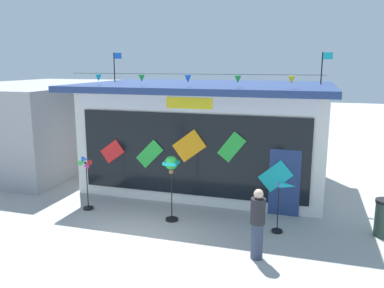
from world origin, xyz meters
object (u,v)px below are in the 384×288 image
(person_mid_plaza, at_px, (258,224))
(wind_spinner_far_left, at_px, (86,175))
(wind_spinner_left, at_px, (171,169))
(wind_spinner_center_left, at_px, (284,198))
(kite_shop_building, at_px, (209,134))
(trash_bin, at_px, (384,218))

(person_mid_plaza, bearing_deg, wind_spinner_far_left, 126.47)
(wind_spinner_far_left, xyz_separation_m, person_mid_plaza, (5.44, -1.60, -0.25))
(wind_spinner_left, relative_size, wind_spinner_center_left, 1.34)
(wind_spinner_left, bearing_deg, person_mid_plaza, -30.28)
(wind_spinner_center_left, bearing_deg, kite_shop_building, 129.03)
(wind_spinner_left, xyz_separation_m, trash_bin, (5.66, 0.62, -1.03))
(person_mid_plaza, bearing_deg, trash_bin, -1.43)
(kite_shop_building, height_order, wind_spinner_far_left, kite_shop_building)
(kite_shop_building, bearing_deg, wind_spinner_left, -91.84)
(kite_shop_building, relative_size, person_mid_plaza, 5.07)
(kite_shop_building, xyz_separation_m, trash_bin, (5.54, -3.14, -1.40))
(wind_spinner_far_left, height_order, person_mid_plaza, wind_spinner_far_left)
(wind_spinner_left, height_order, wind_spinner_center_left, wind_spinner_left)
(trash_bin, bearing_deg, wind_spinner_left, -173.71)
(wind_spinner_center_left, relative_size, trash_bin, 1.43)
(kite_shop_building, height_order, wind_spinner_center_left, kite_shop_building)
(kite_shop_building, height_order, person_mid_plaza, kite_shop_building)
(kite_shop_building, distance_m, wind_spinner_left, 3.79)
(wind_spinner_far_left, relative_size, trash_bin, 1.70)
(trash_bin, bearing_deg, wind_spinner_far_left, -176.17)
(person_mid_plaza, xyz_separation_m, trash_bin, (3.02, 2.17, -0.35))
(wind_spinner_far_left, bearing_deg, person_mid_plaza, -16.41)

